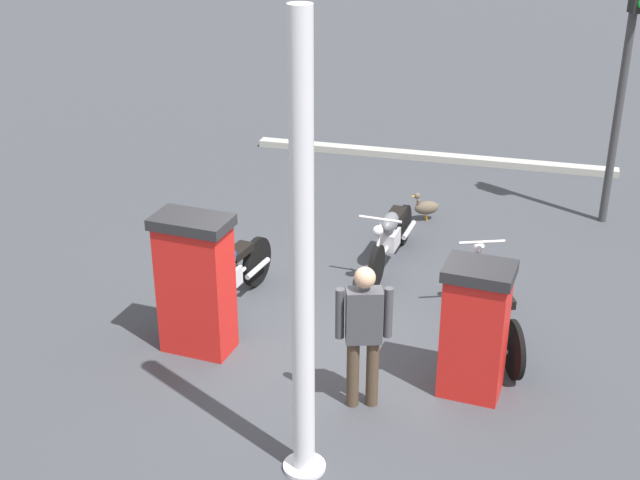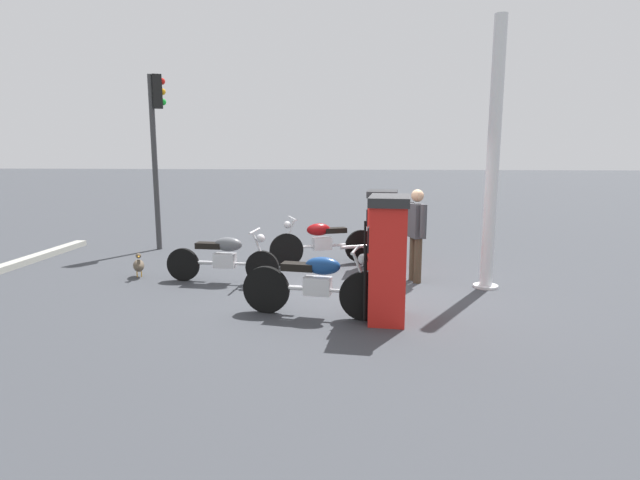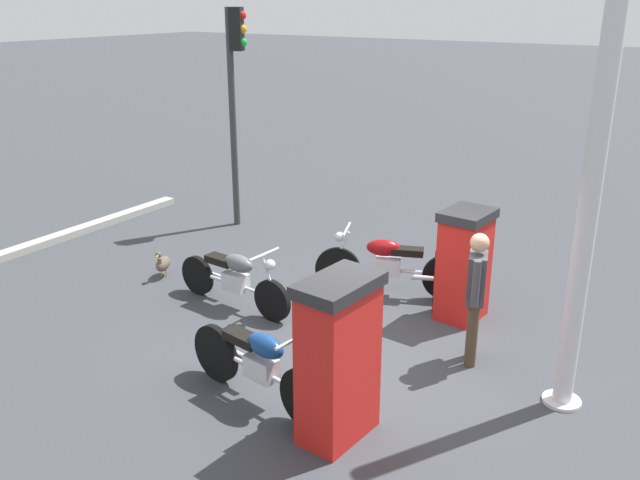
# 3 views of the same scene
# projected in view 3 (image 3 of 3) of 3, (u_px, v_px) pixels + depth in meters

# --- Properties ---
(ground_plane) EXTENTS (120.00, 120.00, 0.00)m
(ground_plane) POSITION_uv_depth(u_px,v_px,m) (370.00, 354.00, 8.08)
(ground_plane) COLOR #383A3F
(fuel_pump_near) EXTENTS (0.64, 0.74, 1.48)m
(fuel_pump_near) POSITION_uv_depth(u_px,v_px,m) (464.00, 264.00, 8.78)
(fuel_pump_near) COLOR red
(fuel_pump_near) RESTS_ON ground
(fuel_pump_far) EXTENTS (0.61, 0.89, 1.64)m
(fuel_pump_far) POSITION_uv_depth(u_px,v_px,m) (338.00, 358.00, 6.32)
(fuel_pump_far) COLOR red
(fuel_pump_far) RESTS_ON ground
(motorcycle_near_pump) EXTENTS (2.06, 0.95, 0.97)m
(motorcycle_near_pump) POSITION_uv_depth(u_px,v_px,m) (389.00, 263.00, 9.54)
(motorcycle_near_pump) COLOR black
(motorcycle_near_pump) RESTS_ON ground
(motorcycle_far_pump) EXTENTS (2.00, 0.63, 0.97)m
(motorcycle_far_pump) POSITION_uv_depth(u_px,v_px,m) (260.00, 364.00, 6.95)
(motorcycle_far_pump) COLOR black
(motorcycle_far_pump) RESTS_ON ground
(motorcycle_extra) EXTENTS (1.98, 0.56, 0.92)m
(motorcycle_extra) POSITION_uv_depth(u_px,v_px,m) (235.00, 278.00, 9.17)
(motorcycle_extra) COLOR black
(motorcycle_extra) RESTS_ON ground
(attendant_person) EXTENTS (0.30, 0.57, 1.59)m
(attendant_person) POSITION_uv_depth(u_px,v_px,m) (476.00, 291.00, 7.62)
(attendant_person) COLOR #473828
(attendant_person) RESTS_ON ground
(wandering_duck) EXTENTS (0.34, 0.44, 0.47)m
(wandering_duck) POSITION_uv_depth(u_px,v_px,m) (163.00, 263.00, 10.25)
(wandering_duck) COLOR brown
(wandering_duck) RESTS_ON ground
(roadside_traffic_light) EXTENTS (0.40, 0.30, 3.88)m
(roadside_traffic_light) POSITION_uv_depth(u_px,v_px,m) (235.00, 81.00, 11.85)
(roadside_traffic_light) COLOR #38383A
(roadside_traffic_light) RESTS_ON ground
(canopy_support_pole) EXTENTS (0.40, 0.40, 4.26)m
(canopy_support_pole) POSITION_uv_depth(u_px,v_px,m) (587.00, 217.00, 6.42)
(canopy_support_pole) COLOR silver
(canopy_support_pole) RESTS_ON ground
(road_edge_kerb) EXTENTS (0.35, 6.50, 0.12)m
(road_edge_kerb) POSITION_uv_depth(u_px,v_px,m) (34.00, 246.00, 11.45)
(road_edge_kerb) COLOR #9E9E93
(road_edge_kerb) RESTS_ON ground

